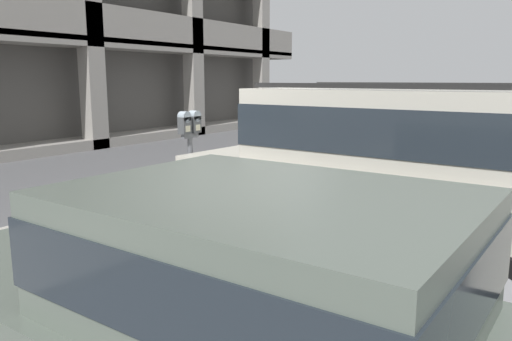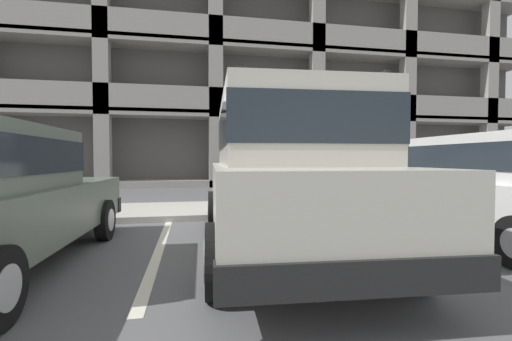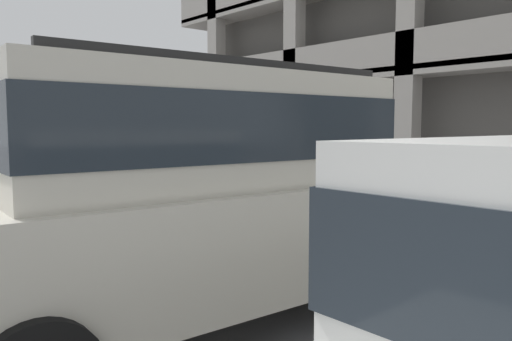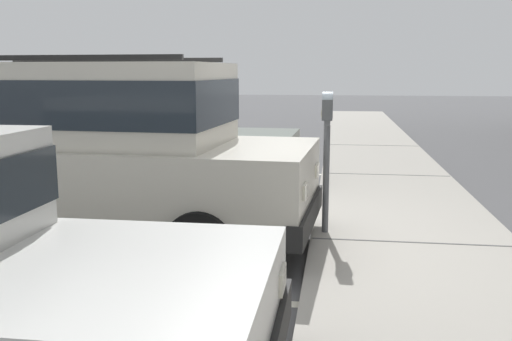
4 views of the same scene
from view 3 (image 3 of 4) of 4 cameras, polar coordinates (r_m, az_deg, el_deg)
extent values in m
cube|color=#565659|center=(5.77, 10.80, -11.38)|extent=(80.00, 80.00, 0.10)
cube|color=#ADA89E|center=(6.79, 17.69, -8.08)|extent=(40.00, 2.20, 0.12)
cube|color=#606060|center=(12.82, -14.51, -1.58)|extent=(0.03, 2.16, 0.00)
cube|color=#606060|center=(9.44, -3.55, -3.78)|extent=(0.03, 2.16, 0.00)
cube|color=#606060|center=(6.77, 17.71, -7.57)|extent=(0.03, 2.16, 0.00)
cube|color=silver|center=(8.60, -20.21, -5.77)|extent=(0.12, 4.80, 0.01)
cube|color=silver|center=(5.95, -9.66, -10.34)|extent=(0.12, 4.80, 0.01)
cube|color=beige|center=(4.06, -6.77, -7.01)|extent=(2.11, 4.80, 0.80)
cube|color=beige|center=(3.95, -7.52, 4.63)|extent=(1.79, 3.00, 0.84)
cube|color=#232B33|center=(3.95, -7.53, 4.93)|extent=(1.81, 3.03, 0.46)
cube|color=black|center=(5.64, 13.98, -6.61)|extent=(1.88, 0.27, 0.24)
cube|color=silver|center=(5.29, 19.26, -3.55)|extent=(0.24, 0.04, 0.14)
cube|color=silver|center=(5.98, 10.06, -2.37)|extent=(0.24, 0.04, 0.14)
cylinder|color=black|center=(4.48, 16.26, -11.31)|extent=(0.24, 0.67, 0.66)
cylinder|color=#B2B2B7|center=(4.48, 16.26, -11.31)|extent=(0.24, 0.38, 0.36)
cylinder|color=black|center=(5.69, 1.28, -7.59)|extent=(0.24, 0.67, 0.66)
cylinder|color=#B2B2B7|center=(5.69, 1.28, -7.59)|extent=(0.24, 0.38, 0.36)
cube|color=black|center=(3.40, -1.63, 12.38)|extent=(0.20, 2.62, 0.05)
cube|color=black|center=(4.57, -12.00, 10.39)|extent=(0.20, 2.62, 0.05)
cube|color=#5B665B|center=(6.97, -24.38, -3.43)|extent=(1.84, 4.45, 0.60)
cube|color=#5B665B|center=(6.84, -27.00, 1.54)|extent=(1.56, 2.03, 0.64)
cube|color=#232B33|center=(6.84, -27.00, 1.67)|extent=(1.58, 2.05, 0.35)
cube|color=black|center=(7.82, -8.84, -3.48)|extent=(1.74, 0.21, 0.24)
cube|color=silver|center=(7.37, -6.45, -2.09)|extent=(0.24, 0.04, 0.14)
cube|color=silver|center=(8.27, -10.41, -1.36)|extent=(0.24, 0.04, 0.14)
cylinder|color=black|center=(6.74, -11.08, -5.93)|extent=(0.18, 0.60, 0.60)
cylinder|color=#B2B2B7|center=(6.74, -11.08, -5.93)|extent=(0.19, 0.34, 0.33)
cylinder|color=black|center=(8.23, -16.59, -4.05)|extent=(0.18, 0.60, 0.60)
cylinder|color=#B2B2B7|center=(8.23, -16.59, -4.05)|extent=(0.19, 0.34, 0.33)
cylinder|color=#595B60|center=(6.05, 10.91, -3.20)|extent=(0.07, 0.07, 1.19)
cube|color=#595B60|center=(5.99, 11.01, 2.74)|extent=(0.28, 0.06, 0.06)
cube|color=#424447|center=(6.05, 10.29, 4.10)|extent=(0.15, 0.11, 0.22)
cylinder|color=#8C99A3|center=(6.05, 10.30, 5.14)|extent=(0.15, 0.11, 0.15)
cube|color=#B7B293|center=(6.00, 9.93, 3.73)|extent=(0.08, 0.01, 0.08)
cube|color=#424447|center=(5.93, 11.80, 4.05)|extent=(0.15, 0.11, 0.22)
cylinder|color=#8C99A3|center=(5.92, 11.82, 5.12)|extent=(0.15, 0.11, 0.15)
cube|color=#B7B293|center=(5.88, 11.44, 3.68)|extent=(0.08, 0.01, 0.08)
cube|color=gray|center=(21.79, -4.55, 16.80)|extent=(0.60, 0.50, 12.00)
camera|label=1|loc=(8.66, -38.91, 7.27)|focal=35.00mm
camera|label=2|loc=(4.96, -65.74, -2.27)|focal=24.00mm
camera|label=4|loc=(5.46, 76.68, 4.39)|focal=40.00mm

